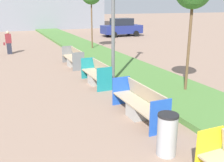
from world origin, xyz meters
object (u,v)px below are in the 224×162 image
at_px(bench_teal_frame, 96,76).
at_px(parked_car_distant, 122,27).
at_px(pedestrian_walking, 9,43).
at_px(bench_blue_frame, 139,105).
at_px(bench_grey_frame, 73,59).
at_px(litter_bin, 167,134).

relative_size(bench_teal_frame, parked_car_distant, 0.49).
height_order(pedestrian_walking, parked_car_distant, parked_car_distant).
relative_size(bench_blue_frame, bench_teal_frame, 1.14).
bearing_deg(pedestrian_walking, bench_blue_frame, -76.45).
distance_m(bench_teal_frame, bench_grey_frame, 3.66).
relative_size(litter_bin, parked_car_distant, 0.23).
relative_size(pedestrian_walking, parked_car_distant, 0.37).
bearing_deg(parked_car_distant, bench_teal_frame, -119.56).
height_order(litter_bin, pedestrian_walking, pedestrian_walking).
relative_size(bench_blue_frame, pedestrian_walking, 1.53).
height_order(bench_grey_frame, parked_car_distant, parked_car_distant).
xyz_separation_m(bench_blue_frame, parked_car_distant, (8.42, 19.06, 0.54)).
xyz_separation_m(pedestrian_walking, parked_car_distant, (11.45, 6.50, 0.14)).
distance_m(bench_blue_frame, parked_car_distant, 20.84).
distance_m(bench_teal_frame, litter_bin, 5.72).
distance_m(pedestrian_walking, parked_car_distant, 13.16).
bearing_deg(parked_car_distant, bench_blue_frame, -114.68).
relative_size(bench_blue_frame, parked_car_distant, 0.56).
bearing_deg(pedestrian_walking, litter_bin, -79.89).
height_order(bench_blue_frame, litter_bin, litter_bin).
bearing_deg(pedestrian_walking, parked_car_distant, 29.58).
bearing_deg(bench_teal_frame, bench_blue_frame, -89.94).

